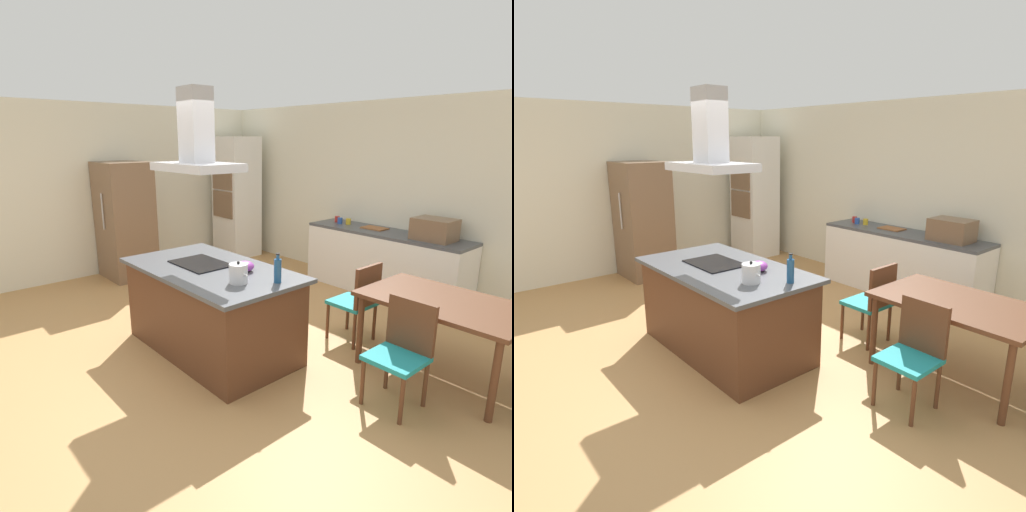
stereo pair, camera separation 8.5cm
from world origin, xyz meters
TOP-DOWN VIEW (x-y plane):
  - ground at (0.00, 1.50)m, footprint 16.00×16.00m
  - wall_back at (0.00, 3.25)m, footprint 7.20×0.10m
  - wall_left at (-3.45, 1.00)m, footprint 0.10×8.80m
  - kitchen_island at (0.00, 0.00)m, footprint 1.90×1.08m
  - cooktop at (-0.18, 0.00)m, footprint 0.60×0.44m
  - tea_kettle at (0.56, -0.09)m, footprint 0.22×0.17m
  - olive_oil_bottle at (0.78, 0.19)m, footprint 0.07×0.07m
  - mixing_bowl at (0.32, 0.18)m, footprint 0.19×0.19m
  - back_counter at (0.18, 2.88)m, footprint 2.35×0.62m
  - countertop_microwave at (0.86, 2.88)m, footprint 0.50×0.38m
  - coffee_mug_red at (-0.74, 2.94)m, footprint 0.08×0.08m
  - coffee_mug_blue at (-0.64, 2.87)m, footprint 0.08×0.08m
  - coffee_mug_yellow at (-0.51, 2.91)m, footprint 0.08×0.08m
  - cutting_board at (-0.05, 2.93)m, footprint 0.34×0.24m
  - wall_oven_stack at (-2.90, 2.65)m, footprint 0.70×0.66m
  - refrigerator at (-2.98, 0.46)m, footprint 0.80×0.73m
  - dining_table at (1.81, 1.30)m, footprint 1.40×0.90m
  - chair_facing_island at (1.81, 0.63)m, footprint 0.42×0.42m
  - chair_at_left_end at (0.89, 1.30)m, footprint 0.42×0.42m
  - range_hood at (-0.18, 0.00)m, footprint 0.90×0.55m

SIDE VIEW (x-z plane):
  - ground at x=0.00m, z-range 0.00..0.00m
  - back_counter at x=0.18m, z-range 0.00..0.90m
  - kitchen_island at x=0.00m, z-range 0.00..0.90m
  - chair_facing_island at x=1.81m, z-range 0.06..0.95m
  - chair_at_left_end at x=0.89m, z-range 0.06..0.95m
  - dining_table at x=1.81m, z-range 0.29..1.04m
  - cooktop at x=-0.18m, z-range 0.90..0.91m
  - cutting_board at x=-0.05m, z-range 0.90..0.92m
  - refrigerator at x=-2.98m, z-range 0.00..1.82m
  - coffee_mug_red at x=-0.74m, z-range 0.90..0.99m
  - coffee_mug_blue at x=-0.64m, z-range 0.90..0.99m
  - coffee_mug_yellow at x=-0.51m, z-range 0.90..0.99m
  - mixing_bowl at x=0.32m, z-range 0.90..1.00m
  - tea_kettle at x=0.56m, z-range 0.89..1.09m
  - olive_oil_bottle at x=0.78m, z-range 0.88..1.15m
  - countertop_microwave at x=0.86m, z-range 0.90..1.18m
  - wall_oven_stack at x=-2.90m, z-range 0.00..2.20m
  - wall_back at x=0.00m, z-range 0.00..2.70m
  - wall_left at x=-3.45m, z-range 0.00..2.70m
  - range_hood at x=-0.18m, z-range 1.71..2.49m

